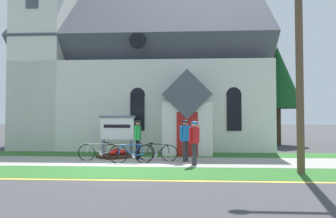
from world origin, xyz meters
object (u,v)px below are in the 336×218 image
Objects in this scene: church_sign at (117,129)px; bicycle_white at (131,153)px; bicycle_green at (158,152)px; cyclist_in_orange_jersey at (185,137)px; bicycle_red at (99,152)px; cyclist_in_red_jersey at (194,139)px; cyclist_in_green_jersey at (138,136)px; roadside_conifer at (278,78)px; utility_pole at (296,19)px.

church_sign is 2.51m from bicycle_white.
bicycle_green is 0.97× the size of cyclist_in_orange_jersey.
cyclist_in_red_jersey reaches higher than bicycle_red.
church_sign reaches higher than cyclist_in_red_jersey.
church_sign reaches higher than bicycle_white.
cyclist_in_red_jersey is (2.51, -0.36, 0.61)m from bicycle_white.
cyclist_in_green_jersey is at bearing 155.81° from bicycle_green.
bicycle_green is 0.25× the size of roadside_conifer.
church_sign is 1.11× the size of cyclist_in_orange_jersey.
cyclist_in_green_jersey is 2.14m from cyclist_in_orange_jersey.
utility_pole is at bearing -104.85° from roadside_conifer.
utility_pole is at bearing -32.33° from cyclist_in_orange_jersey.
utility_pole is (5.75, -2.82, 4.09)m from cyclist_in_green_jersey.
bicycle_white is (1.08, -2.08, -0.88)m from church_sign.
cyclist_in_green_jersey is (1.17, -1.06, -0.25)m from church_sign.
bicycle_green is at bearing -134.36° from roadside_conifer.
cyclist_in_orange_jersey reaches higher than cyclist_in_green_jersey.
bicycle_red is (-2.54, 0.09, 0.00)m from bicycle_green.
utility_pole reaches higher than cyclist_in_green_jersey.
cyclist_in_orange_jersey is (3.71, -0.18, 0.66)m from bicycle_red.
cyclist_in_green_jersey is 1.02× the size of cyclist_in_red_jersey.
bicycle_white is at bearing -148.29° from bicycle_green.
utility_pole is (5.84, -1.79, 4.72)m from bicycle_white.
bicycle_white is at bearing -62.67° from church_sign.
cyclist_in_red_jersey is (1.51, -0.97, 0.62)m from bicycle_green.
bicycle_green is at bearing -24.19° from cyclist_in_green_jersey.
cyclist_in_red_jersey is (3.58, -2.44, -0.28)m from church_sign.
cyclist_in_red_jersey is (4.04, -1.06, 0.62)m from bicycle_red.
bicycle_red is at bearing -108.53° from church_sign.
roadside_conifer is at bearing 45.64° from bicycle_green.
bicycle_white is 0.26× the size of roadside_conifer.
bicycle_red is at bearing -142.93° from roadside_conifer.
bicycle_white is 12.61m from roadside_conifer.
utility_pole reaches higher than roadside_conifer.
utility_pole is at bearing -26.48° from bicycle_green.
cyclist_in_orange_jersey is at bearing 13.72° from bicycle_white.
church_sign is 2.70m from bicycle_green.
bicycle_white is 1.05× the size of cyclist_in_red_jersey.
bicycle_red is (-1.54, 0.71, -0.02)m from bicycle_white.
bicycle_red is 0.98× the size of cyclist_in_orange_jersey.
church_sign reaches higher than cyclist_in_green_jersey.
cyclist_in_green_jersey is at bearing 150.25° from cyclist_in_red_jersey.
utility_pole reaches higher than bicycle_white.
roadside_conifer is (9.59, 6.22, 3.30)m from church_sign.
utility_pole is (6.92, -3.88, 3.83)m from church_sign.
cyclist_in_orange_jersey is (1.17, -0.09, 0.66)m from bicycle_green.
cyclist_in_orange_jersey is at bearing -13.42° from cyclist_in_green_jersey.
cyclist_in_orange_jersey is at bearing -25.58° from church_sign.
church_sign is 0.29× the size of roadside_conifer.
bicycle_red is 1.78m from cyclist_in_green_jersey.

